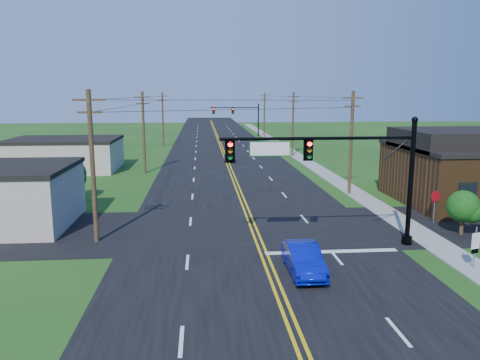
{
  "coord_description": "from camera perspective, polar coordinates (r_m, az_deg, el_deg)",
  "views": [
    {
      "loc": [
        -3.19,
        -17.48,
        8.72
      ],
      "look_at": [
        -0.89,
        10.0,
        3.64
      ],
      "focal_mm": 35.0,
      "sensor_mm": 36.0,
      "label": 1
    }
  ],
  "objects": [
    {
      "name": "utility_pole_left_a",
      "position": [
        28.48,
        -17.54,
        1.87
      ],
      "size": [
        1.8,
        0.28,
        9.0
      ],
      "color": "#332217",
      "rests_on": "ground"
    },
    {
      "name": "route_sign",
      "position": [
        26.44,
        26.77,
        -7.06
      ],
      "size": [
        0.53,
        0.2,
        2.2
      ],
      "rotation": [
        0.0,
        0.0,
        0.31
      ],
      "color": "slate",
      "rests_on": "ground"
    },
    {
      "name": "ground",
      "position": [
        19.79,
        5.18,
        -15.75
      ],
      "size": [
        260.0,
        260.0,
        0.0
      ],
      "primitive_type": "plane",
      "color": "#184413",
      "rests_on": "ground"
    },
    {
      "name": "signal_mast_main",
      "position": [
        26.87,
        11.55,
        1.72
      ],
      "size": [
        11.3,
        0.6,
        7.48
      ],
      "color": "black",
      "rests_on": "ground"
    },
    {
      "name": "utility_pole_left_b",
      "position": [
        53.01,
        -11.67,
        5.88
      ],
      "size": [
        1.8,
        0.28,
        9.0
      ],
      "color": "#332217",
      "rests_on": "ground"
    },
    {
      "name": "road_cross",
      "position": [
        30.9,
        1.34,
        -5.92
      ],
      "size": [
        70.0,
        10.0,
        0.04
      ],
      "primitive_type": "cube",
      "color": "black",
      "rests_on": "ground"
    },
    {
      "name": "stop_sign",
      "position": [
        34.51,
        22.7,
        -2.23
      ],
      "size": [
        0.78,
        0.3,
        2.28
      ],
      "rotation": [
        0.0,
        0.0,
        0.32
      ],
      "color": "slate",
      "rests_on": "ground"
    },
    {
      "name": "utility_pole_left_c",
      "position": [
        79.83,
        -9.39,
        7.41
      ],
      "size": [
        1.8,
        0.28,
        9.0
      ],
      "color": "#332217",
      "rests_on": "ground"
    },
    {
      "name": "road_main",
      "position": [
        68.12,
        -2.06,
        3.08
      ],
      "size": [
        16.0,
        220.0,
        0.04
      ],
      "primitive_type": "cube",
      "color": "black",
      "rests_on": "ground"
    },
    {
      "name": "utility_pole_right_c",
      "position": [
        96.45,
        2.99,
        8.03
      ],
      "size": [
        1.8,
        0.28,
        9.0
      ],
      "color": "#332217",
      "rests_on": "ground"
    },
    {
      "name": "signal_mast_far",
      "position": [
        97.87,
        -0.31,
        7.98
      ],
      "size": [
        10.98,
        0.6,
        7.48
      ],
      "color": "black",
      "rests_on": "ground"
    },
    {
      "name": "utility_pole_right_b",
      "position": [
        66.88,
        6.47,
        6.93
      ],
      "size": [
        1.8,
        0.28,
        9.0
      ],
      "color": "#332217",
      "rests_on": "ground"
    },
    {
      "name": "tree_left",
      "position": [
        41.46,
        -19.83,
        0.7
      ],
      "size": [
        2.4,
        2.4,
        3.37
      ],
      "color": "#332217",
      "rests_on": "ground"
    },
    {
      "name": "distant_car",
      "position": [
        61.43,
        -1.3,
        2.84
      ],
      "size": [
        1.58,
        3.65,
        1.23
      ],
      "primitive_type": "imported",
      "rotation": [
        0.0,
        0.0,
        3.1
      ],
      "color": "#A09FA4",
      "rests_on": "ground"
    },
    {
      "name": "cream_bldg_far",
      "position": [
        58.1,
        -20.57,
        2.97
      ],
      "size": [
        12.2,
        9.2,
        3.7
      ],
      "color": "beige",
      "rests_on": "ground"
    },
    {
      "name": "utility_pole_right_a",
      "position": [
        41.76,
        13.41,
        4.65
      ],
      "size": [
        1.8,
        0.28,
        9.0
      ],
      "color": "#332217",
      "rests_on": "ground"
    },
    {
      "name": "tree_right_back",
      "position": [
        47.92,
        18.89,
        2.52
      ],
      "size": [
        3.0,
        3.0,
        4.1
      ],
      "color": "#332217",
      "rests_on": "ground"
    },
    {
      "name": "shrub_corner",
      "position": [
        32.21,
        25.57,
        -2.93
      ],
      "size": [
        2.0,
        2.0,
        2.86
      ],
      "color": "#332217",
      "rests_on": "ground"
    },
    {
      "name": "blue_car",
      "position": [
        23.51,
        7.73,
        -9.57
      ],
      "size": [
        1.53,
        4.36,
        1.43
      ],
      "primitive_type": "imported",
      "rotation": [
        0.0,
        0.0,
        0.0
      ],
      "color": "#0813B4",
      "rests_on": "ground"
    },
    {
      "name": "sidewalk",
      "position": [
        59.72,
        8.52,
        1.95
      ],
      "size": [
        2.0,
        160.0,
        0.08
      ],
      "primitive_type": "cube",
      "color": "gray",
      "rests_on": "ground"
    }
  ]
}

